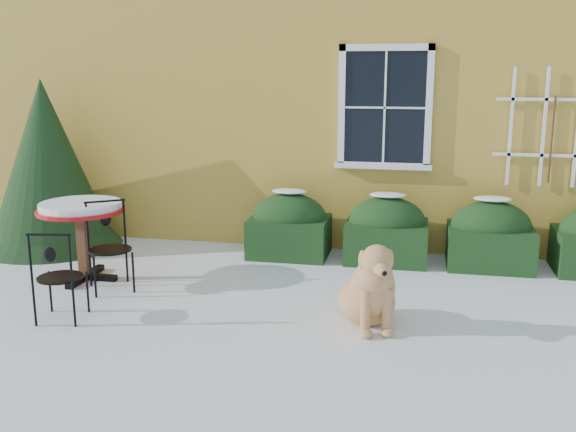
% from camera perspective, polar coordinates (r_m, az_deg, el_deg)
% --- Properties ---
extents(ground, '(80.00, 80.00, 0.00)m').
position_cam_1_polar(ground, '(6.32, -1.86, -9.95)').
color(ground, white).
rests_on(ground, ground).
extents(house, '(12.40, 8.40, 6.40)m').
position_cam_1_polar(house, '(12.77, 5.66, 16.12)').
color(house, gold).
rests_on(house, ground).
extents(hedge_row, '(4.95, 0.80, 0.91)m').
position_cam_1_polar(hedge_row, '(8.47, 13.16, -1.53)').
color(hedge_row, black).
rests_on(hedge_row, ground).
extents(evergreen_shrub, '(1.95, 1.95, 2.36)m').
position_cam_1_polar(evergreen_shrub, '(9.63, -20.54, 2.99)').
color(evergreen_shrub, black).
rests_on(evergreen_shrub, ground).
extents(bistro_table, '(1.02, 1.02, 0.94)m').
position_cam_1_polar(bistro_table, '(7.92, -17.91, 0.05)').
color(bistro_table, black).
rests_on(bistro_table, ground).
extents(patio_chair_near, '(0.48, 0.48, 0.94)m').
position_cam_1_polar(patio_chair_near, '(6.74, -19.74, -5.02)').
color(patio_chair_near, black).
rests_on(patio_chair_near, ground).
extents(patio_chair_far, '(0.62, 0.62, 1.00)m').
position_cam_1_polar(patio_chair_far, '(7.56, -15.59, -2.59)').
color(patio_chair_far, black).
rests_on(patio_chair_far, ground).
extents(dog, '(0.74, 1.00, 0.90)m').
position_cam_1_polar(dog, '(6.29, 7.36, -6.65)').
color(dog, tan).
rests_on(dog, ground).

